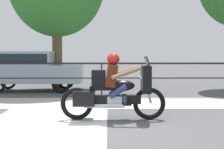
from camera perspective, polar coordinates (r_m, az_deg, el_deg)
ground_plane at (r=7.37m, az=-2.52°, el=-8.60°), size 120.00×120.00×0.00m
sidewalk_band at (r=10.72m, az=-1.90°, el=-4.75°), size 44.00×2.40×0.01m
crosswalk_band at (r=7.30m, az=-11.62°, el=-8.75°), size 2.70×6.00×0.01m
fence_railing at (r=12.13m, az=-1.75°, el=0.76°), size 36.00×0.05×1.22m
motorcycle at (r=7.97m, az=0.22°, el=-2.55°), size 2.45×0.76×1.56m
parked_car at (r=14.39m, az=-13.37°, el=0.99°), size 4.02×1.62×1.63m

